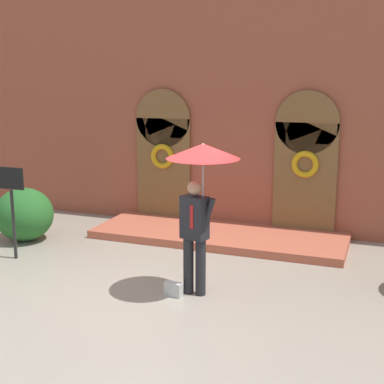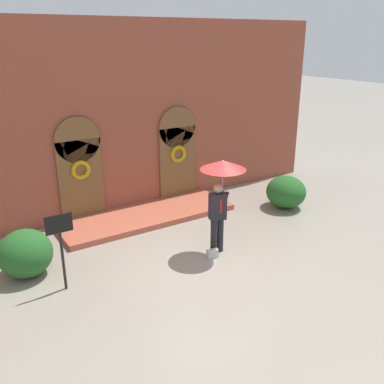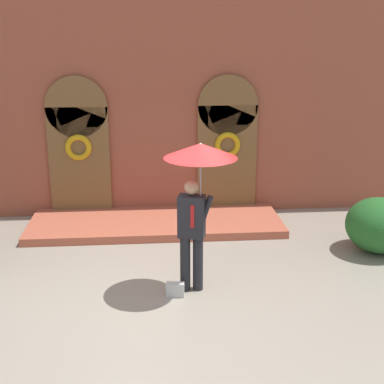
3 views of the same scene
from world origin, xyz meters
TOP-DOWN VIEW (x-y plane):
  - ground_plane at (0.00, 0.00)m, footprint 80.00×80.00m
  - building_facade at (-0.00, 4.15)m, footprint 14.00×2.30m
  - person_with_umbrella at (0.61, 0.19)m, footprint 1.10×1.10m
  - handbag at (0.24, -0.01)m, footprint 0.29×0.16m
  - shrub_right at (4.08, 1.45)m, footprint 1.21×1.25m

SIDE VIEW (x-z plane):
  - ground_plane at x=0.00m, z-range 0.00..0.00m
  - handbag at x=0.24m, z-range 0.00..0.22m
  - shrub_right at x=4.08m, z-range 0.00..1.01m
  - person_with_umbrella at x=0.61m, z-range 0.73..3.09m
  - building_facade at x=0.00m, z-range -0.12..5.48m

